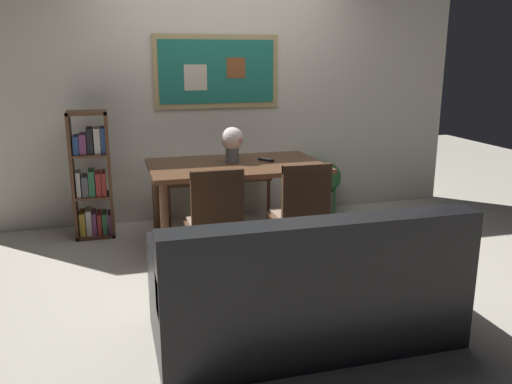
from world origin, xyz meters
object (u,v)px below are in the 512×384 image
at_px(dining_chair_near_left, 215,217).
at_px(flower_vase, 232,141).
at_px(dining_chair_far_right, 247,166).
at_px(tv_remote, 266,160).
at_px(dining_chair_near_right, 302,210).
at_px(bookshelf, 92,179).
at_px(potted_ivy, 325,184).
at_px(dining_table, 236,174).
at_px(leather_couch, 306,292).
at_px(dining_chair_far_left, 181,170).

bearing_deg(dining_chair_near_left, flower_vase, 69.71).
height_order(dining_chair_far_right, tv_remote, dining_chair_far_right).
xyz_separation_m(dining_chair_near_right, bookshelf, (-1.57, 1.41, 0.02)).
relative_size(potted_ivy, tv_remote, 3.70).
bearing_deg(dining_chair_far_right, dining_table, -110.45).
height_order(dining_chair_near_right, tv_remote, dining_chair_near_right).
distance_m(dining_table, flower_vase, 0.29).
height_order(dining_table, leather_couch, leather_couch).
bearing_deg(dining_chair_far_left, dining_chair_near_right, -67.52).
bearing_deg(potted_ivy, dining_chair_far_left, 176.40).
relative_size(dining_chair_far_left, bookshelf, 0.76).
height_order(leather_couch, tv_remote, leather_couch).
relative_size(dining_chair_near_right, flower_vase, 2.85).
bearing_deg(dining_chair_far_right, dining_chair_near_right, -90.39).
bearing_deg(dining_table, dining_chair_far_left, 114.79).
relative_size(bookshelf, potted_ivy, 2.11).
distance_m(dining_chair_far_right, flower_vase, 0.95).
bearing_deg(dining_chair_near_left, dining_chair_near_right, 1.48).
bearing_deg(dining_table, bookshelf, 156.12).
xyz_separation_m(dining_table, dining_chair_near_right, (0.31, -0.85, -0.12)).
xyz_separation_m(leather_couch, flower_vase, (-0.02, 1.86, 0.63)).
bearing_deg(bookshelf, dining_chair_near_right, -41.91).
relative_size(dining_chair_far_right, dining_chair_near_left, 1.00).
bearing_deg(dining_chair_near_left, dining_chair_far_right, 68.39).
xyz_separation_m(dining_chair_far_left, flower_vase, (0.37, -0.76, 0.40)).
bearing_deg(dining_chair_near_right, dining_chair_near_left, -178.52).
distance_m(dining_table, dining_chair_far_right, 0.94).
distance_m(dining_chair_far_left, dining_chair_near_left, 1.70).
distance_m(dining_chair_far_left, dining_chair_near_right, 1.82).
bearing_deg(dining_chair_near_right, dining_chair_far_right, 89.61).
xyz_separation_m(dining_chair_near_right, tv_remote, (-0.02, 0.91, 0.22)).
bearing_deg(dining_chair_near_left, potted_ivy, 46.05).
distance_m(dining_chair_far_left, leather_couch, 2.66).
distance_m(dining_chair_near_right, potted_ivy, 1.82).
xyz_separation_m(dining_chair_far_left, dining_chair_near_left, (0.02, -1.70, 0.00)).
distance_m(dining_table, dining_chair_near_left, 0.95).
distance_m(dining_chair_near_left, flower_vase, 1.09).
relative_size(bookshelf, tv_remote, 7.78).
relative_size(dining_chair_far_left, flower_vase, 2.85).
bearing_deg(dining_table, leather_couch, -89.98).
xyz_separation_m(bookshelf, potted_ivy, (2.44, 0.18, -0.25)).
distance_m(dining_chair_far_left, tv_remote, 1.06).
relative_size(leather_couch, flower_vase, 5.64).
xyz_separation_m(dining_chair_far_left, tv_remote, (0.68, -0.78, 0.22)).
bearing_deg(dining_chair_far_left, dining_chair_far_right, 3.10).
relative_size(leather_couch, tv_remote, 11.70).
bearing_deg(bookshelf, flower_vase, -21.11).
bearing_deg(tv_remote, dining_chair_near_right, -88.92).
height_order(leather_couch, potted_ivy, leather_couch).
bearing_deg(dining_chair_near_right, dining_table, 110.15).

